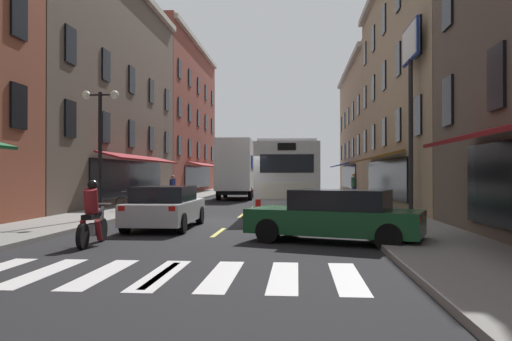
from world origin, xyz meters
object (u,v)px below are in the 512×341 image
object	(u,v)px
sedan_near	(249,186)
box_truck	(236,170)
bicycle_near	(133,203)
pedestrian_mid	(354,186)
sedan_mid	(165,207)
pedestrian_near	(173,186)
transit_bus	(288,177)
street_lamp_twin	(100,147)
motorcycle_rider	(92,217)
sedan_far	(336,216)
billboard_sign	(411,72)

from	to	relation	value
sedan_near	box_truck	bearing A→B (deg)	-89.32
bicycle_near	pedestrian_mid	world-z (taller)	pedestrian_mid
sedan_mid	pedestrian_near	world-z (taller)	pedestrian_near
transit_bus	sedan_mid	xyz separation A→B (m)	(-3.89, -8.90, -0.98)
sedan_mid	street_lamp_twin	world-z (taller)	street_lamp_twin
transit_bus	pedestrian_near	distance (m)	11.11
bicycle_near	sedan_near	bearing A→B (deg)	83.52
motorcycle_rider	street_lamp_twin	size ratio (longest dim) A/B	0.43
motorcycle_rider	sedan_near	bearing A→B (deg)	88.98
sedan_mid	pedestrian_mid	distance (m)	19.51
sedan_mid	transit_bus	bearing A→B (deg)	66.39
box_truck	pedestrian_near	size ratio (longest dim) A/B	4.64
motorcycle_rider	bicycle_near	bearing A→B (deg)	102.97
pedestrian_mid	street_lamp_twin	bearing A→B (deg)	177.50
bicycle_near	street_lamp_twin	bearing A→B (deg)	-90.07
box_truck	pedestrian_near	world-z (taller)	box_truck
transit_bus	bicycle_near	xyz separation A→B (m)	(-6.92, -3.22, -1.19)
sedan_near	bicycle_near	distance (m)	25.28
motorcycle_rider	pedestrian_mid	distance (m)	23.51
sedan_near	bicycle_near	world-z (taller)	sedan_near
street_lamp_twin	bicycle_near	bearing A→B (deg)	89.93
pedestrian_near	pedestrian_mid	world-z (taller)	pedestrian_mid
sedan_far	box_truck	bearing A→B (deg)	103.48
sedan_near	bicycle_near	size ratio (longest dim) A/B	2.65
box_truck	pedestrian_mid	bearing A→B (deg)	-13.48
sedan_far	pedestrian_mid	bearing A→B (deg)	82.36
billboard_sign	pedestrian_near	size ratio (longest dim) A/B	4.85
box_truck	bicycle_near	world-z (taller)	box_truck
sedan_near	pedestrian_near	xyz separation A→B (m)	(-3.82, -14.11, 0.33)
sedan_far	bicycle_near	xyz separation A→B (m)	(-8.42, 8.66, -0.20)
transit_bus	pedestrian_mid	xyz separation A→B (m)	(4.28, 8.81, -0.66)
sedan_near	pedestrian_mid	distance (m)	15.53
transit_bus	street_lamp_twin	xyz separation A→B (m)	(-6.93, -6.95, 1.13)
sedan_far	motorcycle_rider	xyz separation A→B (m)	(-6.19, -1.04, 0.00)
sedan_far	street_lamp_twin	distance (m)	9.99
sedan_near	sedan_mid	xyz separation A→B (m)	(0.18, -30.80, 0.06)
billboard_sign	sedan_mid	xyz separation A→B (m)	(-8.99, -4.51, -5.28)
box_truck	sedan_near	world-z (taller)	box_truck
sedan_near	bicycle_near	bearing A→B (deg)	-96.48
street_lamp_twin	sedan_near	bearing A→B (deg)	84.34
sedan_near	pedestrian_near	world-z (taller)	pedestrian_near
sedan_far	pedestrian_near	world-z (taller)	pedestrian_near
transit_bus	motorcycle_rider	bearing A→B (deg)	-109.94
sedan_mid	billboard_sign	bearing A→B (deg)	26.63
box_truck	sedan_far	world-z (taller)	box_truck
pedestrian_near	street_lamp_twin	xyz separation A→B (m)	(0.96, -14.75, 1.84)
sedan_near	transit_bus	bearing A→B (deg)	-79.48
sedan_far	bicycle_near	world-z (taller)	sedan_far
sedan_near	sedan_far	xyz separation A→B (m)	(5.57, -33.78, 0.06)
billboard_sign	sedan_far	size ratio (longest dim) A/B	1.61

